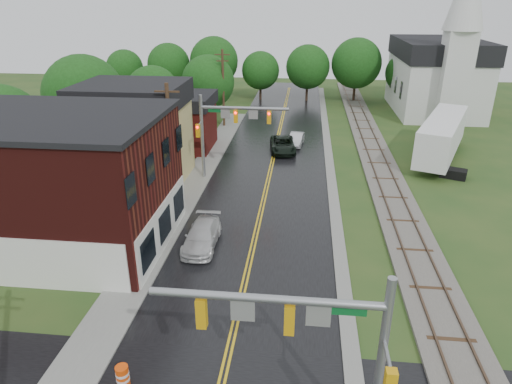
% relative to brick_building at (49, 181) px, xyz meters
% --- Properties ---
extents(main_road, '(10.00, 90.00, 0.02)m').
position_rel_brick_building_xyz_m(main_road, '(12.48, 15.00, -4.15)').
color(main_road, black).
rests_on(main_road, ground).
extents(curb_right, '(0.80, 70.00, 0.12)m').
position_rel_brick_building_xyz_m(curb_right, '(17.88, 20.00, -4.15)').
color(curb_right, gray).
rests_on(curb_right, ground).
extents(sidewalk_left, '(2.40, 50.00, 0.12)m').
position_rel_brick_building_xyz_m(sidewalk_left, '(6.28, 10.00, -4.15)').
color(sidewalk_left, gray).
rests_on(sidewalk_left, ground).
extents(brick_building, '(14.30, 10.30, 8.30)m').
position_rel_brick_building_xyz_m(brick_building, '(0.00, 0.00, 0.00)').
color(brick_building, '#40100D').
rests_on(brick_building, ground).
extents(yellow_house, '(8.00, 7.00, 6.40)m').
position_rel_brick_building_xyz_m(yellow_house, '(1.48, 11.00, -0.95)').
color(yellow_house, tan).
rests_on(yellow_house, ground).
extents(darkred_building, '(7.00, 6.00, 4.40)m').
position_rel_brick_building_xyz_m(darkred_building, '(2.48, 20.00, -1.95)').
color(darkred_building, '#3F0F0C').
rests_on(darkred_building, ground).
extents(church, '(10.40, 18.40, 20.00)m').
position_rel_brick_building_xyz_m(church, '(32.48, 38.74, 1.68)').
color(church, silver).
rests_on(church, ground).
extents(railroad, '(3.20, 80.00, 0.30)m').
position_rel_brick_building_xyz_m(railroad, '(22.48, 20.00, -4.05)').
color(railroad, '#59544C').
rests_on(railroad, ground).
extents(traffic_signal_near, '(7.34, 0.30, 7.20)m').
position_rel_brick_building_xyz_m(traffic_signal_near, '(15.96, -13.00, 0.82)').
color(traffic_signal_near, gray).
rests_on(traffic_signal_near, ground).
extents(traffic_signal_far, '(7.34, 0.43, 7.20)m').
position_rel_brick_building_xyz_m(traffic_signal_far, '(9.01, 12.00, 0.82)').
color(traffic_signal_far, gray).
rests_on(traffic_signal_far, ground).
extents(utility_pole_b, '(1.80, 0.28, 9.00)m').
position_rel_brick_building_xyz_m(utility_pole_b, '(5.68, 7.00, 0.57)').
color(utility_pole_b, '#382616').
rests_on(utility_pole_b, ground).
extents(utility_pole_c, '(1.80, 0.28, 9.00)m').
position_rel_brick_building_xyz_m(utility_pole_c, '(5.68, 29.00, 0.57)').
color(utility_pole_c, '#382616').
rests_on(utility_pole_c, ground).
extents(tree_left_a, '(6.80, 6.80, 8.67)m').
position_rel_brick_building_xyz_m(tree_left_a, '(-7.36, 6.90, 0.96)').
color(tree_left_a, black).
rests_on(tree_left_a, ground).
extents(tree_left_b, '(7.60, 7.60, 9.69)m').
position_rel_brick_building_xyz_m(tree_left_b, '(-5.36, 16.90, 1.57)').
color(tree_left_b, black).
rests_on(tree_left_b, ground).
extents(tree_left_c, '(6.00, 6.00, 7.65)m').
position_rel_brick_building_xyz_m(tree_left_c, '(-1.36, 24.90, 0.36)').
color(tree_left_c, black).
rests_on(tree_left_c, ground).
extents(tree_left_e, '(6.40, 6.40, 8.16)m').
position_rel_brick_building_xyz_m(tree_left_e, '(3.64, 30.90, 0.66)').
color(tree_left_e, black).
rests_on(tree_left_e, ground).
extents(suv_dark, '(3.02, 5.51, 1.46)m').
position_rel_brick_building_xyz_m(suv_dark, '(13.28, 19.96, -3.42)').
color(suv_dark, black).
rests_on(suv_dark, ground).
extents(sedan_silver, '(1.74, 3.94, 1.26)m').
position_rel_brick_building_xyz_m(sedan_silver, '(14.58, 22.36, -3.52)').
color(sedan_silver, silver).
rests_on(sedan_silver, ground).
extents(pickup_white, '(1.99, 4.79, 1.38)m').
position_rel_brick_building_xyz_m(pickup_white, '(9.28, 0.40, -3.46)').
color(pickup_white, silver).
rests_on(pickup_white, ground).
extents(semi_trailer, '(7.59, 13.22, 4.08)m').
position_rel_brick_building_xyz_m(semi_trailer, '(28.42, 19.20, -1.74)').
color(semi_trailer, black).
rests_on(semi_trailer, ground).
extents(construction_barrel, '(0.53, 0.53, 0.94)m').
position_rel_brick_building_xyz_m(construction_barrel, '(8.53, -11.00, -3.68)').
color(construction_barrel, '#EB470A').
rests_on(construction_barrel, ground).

